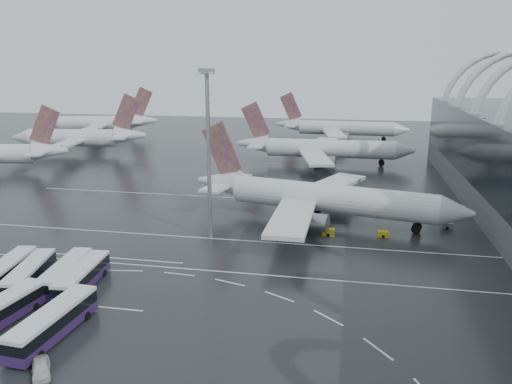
% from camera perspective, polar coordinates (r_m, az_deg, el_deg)
% --- Properties ---
extents(ground, '(420.00, 420.00, 0.00)m').
position_cam_1_polar(ground, '(78.84, -1.37, -8.67)').
color(ground, black).
rests_on(ground, ground).
extents(lane_marking_near, '(120.00, 0.25, 0.01)m').
position_cam_1_polar(lane_marking_near, '(77.05, -1.68, -9.25)').
color(lane_marking_near, white).
rests_on(lane_marking_near, ground).
extents(lane_marking_mid, '(120.00, 0.25, 0.01)m').
position_cam_1_polar(lane_marking_mid, '(89.76, 0.23, -5.67)').
color(lane_marking_mid, white).
rests_on(lane_marking_mid, ground).
extents(lane_marking_far, '(120.00, 0.25, 0.01)m').
position_cam_1_polar(lane_marking_far, '(116.07, 2.75, -0.92)').
color(lane_marking_far, white).
rests_on(lane_marking_far, ground).
extents(bus_bay_line_south, '(28.00, 0.25, 0.01)m').
position_cam_1_polar(bus_bay_line_south, '(74.28, -22.98, -11.45)').
color(bus_bay_line_south, white).
rests_on(bus_bay_line_south, ground).
extents(bus_bay_line_north, '(28.00, 0.25, 0.01)m').
position_cam_1_polar(bus_bay_line_north, '(86.74, -17.20, -7.12)').
color(bus_bay_line_north, white).
rests_on(bus_bay_line_north, ground).
extents(airliner_main, '(56.08, 48.43, 19.13)m').
position_cam_1_polar(airliner_main, '(100.56, 7.07, -0.67)').
color(airliner_main, silver).
rests_on(airliner_main, ground).
extents(airliner_gate_b, '(54.88, 49.54, 19.12)m').
position_cam_1_polar(airliner_gate_b, '(157.12, 7.43, 4.90)').
color(airliner_gate_b, silver).
rests_on(airliner_gate_b, ground).
extents(airliner_gate_c, '(53.60, 49.48, 19.12)m').
position_cam_1_polar(airliner_gate_c, '(206.79, 9.46, 7.18)').
color(airliner_gate_c, silver).
rests_on(airliner_gate_c, ground).
extents(jet_remote_mid, '(47.74, 38.57, 20.77)m').
position_cam_1_polar(jet_remote_mid, '(185.00, -19.34, 5.86)').
color(jet_remote_mid, silver).
rests_on(jet_remote_mid, ground).
extents(jet_remote_far, '(47.77, 38.69, 20.86)m').
position_cam_1_polar(jet_remote_far, '(225.94, -17.01, 7.52)').
color(jet_remote_far, silver).
rests_on(jet_remote_far, ground).
extents(bus_row_near_a, '(4.78, 13.35, 3.22)m').
position_cam_1_polar(bus_row_near_a, '(81.79, -26.60, -8.09)').
color(bus_row_near_a, '#241542').
rests_on(bus_row_near_a, ground).
extents(bus_row_near_b, '(5.47, 13.30, 3.20)m').
position_cam_1_polar(bus_row_near_b, '(79.30, -24.46, -8.55)').
color(bus_row_near_b, '#241542').
rests_on(bus_row_near_b, ground).
extents(bus_row_near_c, '(4.29, 13.03, 3.15)m').
position_cam_1_polar(bus_row_near_c, '(77.93, -20.94, -8.61)').
color(bus_row_near_c, '#241542').
rests_on(bus_row_near_c, ground).
extents(bus_row_near_d, '(3.99, 13.18, 3.20)m').
position_cam_1_polar(bus_row_near_d, '(75.81, -19.23, -9.09)').
color(bus_row_near_d, '#241542').
rests_on(bus_row_near_d, ground).
extents(bus_row_far_a, '(4.60, 13.30, 3.21)m').
position_cam_1_polar(bus_row_far_a, '(69.93, -27.16, -12.01)').
color(bus_row_far_a, '#241542').
rests_on(bus_row_far_a, ground).
extents(bus_row_far_c, '(4.07, 14.10, 3.43)m').
position_cam_1_polar(bus_row_far_c, '(64.49, -22.20, -13.61)').
color(bus_row_far_c, '#241542').
rests_on(bus_row_far_c, ground).
extents(van_curve_b, '(3.92, 4.62, 1.49)m').
position_cam_1_polar(van_curve_b, '(58.66, -23.36, -18.02)').
color(van_curve_b, silver).
rests_on(van_curve_b, ground).
extents(floodlight_mast, '(2.31, 2.31, 30.14)m').
position_cam_1_polar(floodlight_mast, '(87.51, -5.49, 6.56)').
color(floodlight_mast, gray).
rests_on(floodlight_mast, ground).
extents(gse_cart_belly_a, '(2.06, 1.22, 1.12)m').
position_cam_1_polar(gse_cart_belly_a, '(94.88, 14.32, -4.65)').
color(gse_cart_belly_a, '#B2A017').
rests_on(gse_cart_belly_a, ground).
extents(gse_cart_belly_b, '(1.93, 1.14, 1.05)m').
position_cam_1_polar(gse_cart_belly_b, '(109.62, 13.97, -2.02)').
color(gse_cart_belly_b, slate).
rests_on(gse_cart_belly_b, ground).
extents(gse_cart_belly_c, '(2.35, 1.39, 1.28)m').
position_cam_1_polar(gse_cart_belly_c, '(93.65, 8.26, -4.54)').
color(gse_cart_belly_c, '#B2A017').
rests_on(gse_cart_belly_c, ground).
extents(gse_cart_belly_d, '(2.08, 1.23, 1.13)m').
position_cam_1_polar(gse_cart_belly_d, '(103.25, 20.97, -3.60)').
color(gse_cart_belly_d, slate).
rests_on(gse_cart_belly_d, ground).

